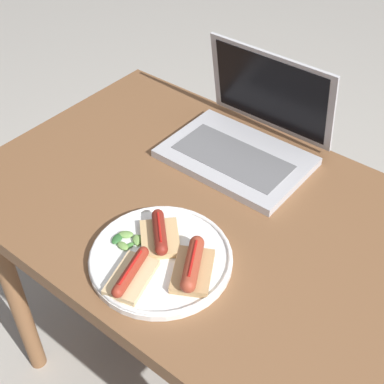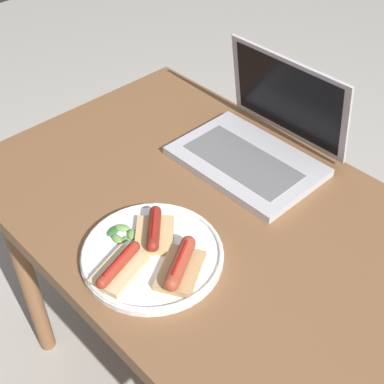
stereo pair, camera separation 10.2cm
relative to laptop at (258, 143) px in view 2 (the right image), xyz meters
name	(u,v)px [view 2 (the right image)]	position (x,y,z in m)	size (l,w,h in m)	color
desk	(243,261)	(0.14, -0.19, -0.12)	(1.19, 0.65, 0.70)	brown
laptop	(258,143)	(0.00, 0.00, 0.00)	(0.31, 0.25, 0.22)	#B7B7BC
plate	(152,254)	(0.06, -0.36, -0.03)	(0.26, 0.26, 0.02)	white
sausage_toast_left	(154,232)	(0.04, -0.33, -0.01)	(0.11, 0.11, 0.04)	tan
sausage_toast_middle	(180,266)	(0.13, -0.36, -0.01)	(0.11, 0.12, 0.04)	tan
sausage_toast_right	(119,268)	(0.06, -0.43, -0.01)	(0.09, 0.11, 0.04)	#D6B784
salad_pile	(123,233)	(-0.01, -0.37, -0.02)	(0.06, 0.05, 0.01)	#709E4C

